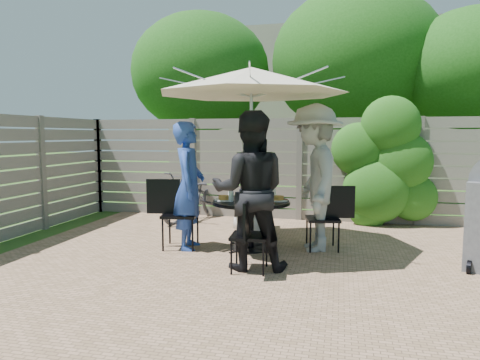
% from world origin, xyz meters
% --- Properties ---
extents(backyard_envelope, '(60.00, 60.00, 5.00)m').
position_xyz_m(backyard_envelope, '(0.09, 10.29, 2.61)').
color(backyard_envelope, '#2C5219').
rests_on(backyard_envelope, ground).
extents(patio_table, '(1.19, 1.19, 0.67)m').
position_xyz_m(patio_table, '(-0.43, 0.87, 0.47)').
color(patio_table, black).
rests_on(patio_table, ground).
extents(umbrella, '(2.91, 2.91, 2.41)m').
position_xyz_m(umbrella, '(-0.43, 0.87, 2.23)').
color(umbrella, silver).
rests_on(umbrella, ground).
extents(chair_back, '(0.51, 0.68, 0.89)m').
position_xyz_m(chair_back, '(-0.61, 1.81, 0.27)').
color(chair_back, black).
rests_on(chair_back, ground).
extents(person_back, '(0.86, 0.64, 1.60)m').
position_xyz_m(person_back, '(-0.59, 1.68, 0.80)').
color(person_back, white).
rests_on(person_back, ground).
extents(chair_left, '(0.72, 0.53, 0.95)m').
position_xyz_m(chair_left, '(-1.38, 0.69, 0.29)').
color(chair_left, black).
rests_on(chair_left, ground).
extents(person_left, '(0.52, 0.69, 1.72)m').
position_xyz_m(person_left, '(-1.25, 0.71, 0.86)').
color(person_left, '#2543A1').
rests_on(person_left, ground).
extents(chair_front, '(0.43, 0.62, 0.84)m').
position_xyz_m(chair_front, '(-0.25, -0.08, 0.25)').
color(chair_front, black).
rests_on(chair_front, ground).
extents(person_front, '(0.99, 0.84, 1.81)m').
position_xyz_m(person_front, '(-0.28, 0.05, 0.90)').
color(person_front, black).
rests_on(person_front, ground).
extents(chair_right, '(0.66, 0.50, 0.87)m').
position_xyz_m(chair_right, '(0.51, 1.05, 0.26)').
color(chair_right, black).
rests_on(chair_right, ground).
extents(person_right, '(0.94, 1.37, 1.94)m').
position_xyz_m(person_right, '(0.38, 1.02, 0.97)').
color(person_right, '#9C9B97').
rests_on(person_right, ground).
extents(plate_back, '(0.26, 0.26, 0.06)m').
position_xyz_m(plate_back, '(-0.50, 1.22, 0.69)').
color(plate_back, white).
rests_on(plate_back, patio_table).
extents(plate_left, '(0.26, 0.26, 0.06)m').
position_xyz_m(plate_left, '(-0.79, 0.80, 0.69)').
color(plate_left, white).
rests_on(plate_left, patio_table).
extents(plate_front, '(0.26, 0.26, 0.06)m').
position_xyz_m(plate_front, '(-0.37, 0.51, 0.69)').
color(plate_front, white).
rests_on(plate_front, patio_table).
extents(plate_right, '(0.26, 0.26, 0.06)m').
position_xyz_m(plate_right, '(-0.08, 0.93, 0.69)').
color(plate_right, white).
rests_on(plate_right, patio_table).
extents(plate_extra, '(0.24, 0.24, 0.06)m').
position_xyz_m(plate_extra, '(-0.20, 0.61, 0.69)').
color(plate_extra, white).
rests_on(plate_extra, patio_table).
extents(glass_back, '(0.07, 0.07, 0.14)m').
position_xyz_m(glass_back, '(-0.58, 1.10, 0.74)').
color(glass_back, silver).
rests_on(glass_back, patio_table).
extents(glass_left, '(0.07, 0.07, 0.14)m').
position_xyz_m(glass_left, '(-0.67, 0.71, 0.74)').
color(glass_left, silver).
rests_on(glass_left, patio_table).
extents(glass_front, '(0.07, 0.07, 0.14)m').
position_xyz_m(glass_front, '(-0.28, 0.63, 0.74)').
color(glass_front, silver).
rests_on(glass_front, patio_table).
extents(glass_right, '(0.07, 0.07, 0.14)m').
position_xyz_m(glass_right, '(-0.20, 1.02, 0.74)').
color(glass_right, silver).
rests_on(glass_right, patio_table).
extents(syrup_jug, '(0.09, 0.09, 0.16)m').
position_xyz_m(syrup_jug, '(-0.50, 0.90, 0.75)').
color(syrup_jug, '#59280C').
rests_on(syrup_jug, patio_table).
extents(coffee_cup, '(0.08, 0.08, 0.12)m').
position_xyz_m(coffee_cup, '(-0.38, 1.10, 0.73)').
color(coffee_cup, '#C6B293').
rests_on(coffee_cup, patio_table).
extents(bicycle, '(1.08, 1.80, 0.90)m').
position_xyz_m(bicycle, '(-1.84, 2.60, 0.45)').
color(bicycle, '#333338').
rests_on(bicycle, ground).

